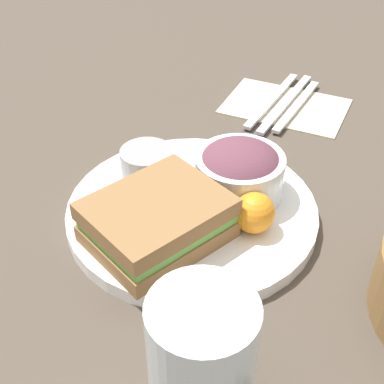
{
  "coord_description": "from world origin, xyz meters",
  "views": [
    {
      "loc": [
        0.43,
        0.2,
        0.41
      ],
      "look_at": [
        0.0,
        0.0,
        0.04
      ],
      "focal_mm": 50.0,
      "sensor_mm": 36.0,
      "label": 1
    }
  ],
  "objects_px": {
    "salad_bowl": "(240,170)",
    "sandwich": "(157,220)",
    "spoon": "(297,106)",
    "knife": "(286,103)",
    "plate": "(192,211)",
    "fork": "(275,100)",
    "drink_glass": "(202,364)",
    "dressing_cup": "(147,163)"
  },
  "relations": [
    {
      "from": "sandwich",
      "to": "spoon",
      "type": "bearing_deg",
      "value": 172.06
    },
    {
      "from": "plate",
      "to": "sandwich",
      "type": "bearing_deg",
      "value": -9.06
    },
    {
      "from": "spoon",
      "to": "knife",
      "type": "bearing_deg",
      "value": 90.0
    },
    {
      "from": "sandwich",
      "to": "spoon",
      "type": "xyz_separation_m",
      "value": [
        -0.36,
        0.05,
        -0.03
      ]
    },
    {
      "from": "plate",
      "to": "fork",
      "type": "distance_m",
      "value": 0.3
    },
    {
      "from": "fork",
      "to": "spoon",
      "type": "bearing_deg",
      "value": -90.0
    },
    {
      "from": "drink_glass",
      "to": "plate",
      "type": "bearing_deg",
      "value": -153.53
    },
    {
      "from": "salad_bowl",
      "to": "sandwich",
      "type": "bearing_deg",
      "value": -24.18
    },
    {
      "from": "salad_bowl",
      "to": "spoon",
      "type": "bearing_deg",
      "value": 179.77
    },
    {
      "from": "spoon",
      "to": "dressing_cup",
      "type": "bearing_deg",
      "value": 160.65
    },
    {
      "from": "dressing_cup",
      "to": "knife",
      "type": "distance_m",
      "value": 0.28
    },
    {
      "from": "fork",
      "to": "knife",
      "type": "height_order",
      "value": "same"
    },
    {
      "from": "drink_glass",
      "to": "fork",
      "type": "distance_m",
      "value": 0.53
    },
    {
      "from": "dressing_cup",
      "to": "fork",
      "type": "height_order",
      "value": "dressing_cup"
    },
    {
      "from": "dressing_cup",
      "to": "knife",
      "type": "relative_size",
      "value": 0.31
    },
    {
      "from": "plate",
      "to": "salad_bowl",
      "type": "relative_size",
      "value": 2.79
    },
    {
      "from": "plate",
      "to": "fork",
      "type": "xyz_separation_m",
      "value": [
        -0.3,
        0.0,
        -0.0
      ]
    },
    {
      "from": "drink_glass",
      "to": "spoon",
      "type": "distance_m",
      "value": 0.52
    },
    {
      "from": "plate",
      "to": "salad_bowl",
      "type": "distance_m",
      "value": 0.07
    },
    {
      "from": "plate",
      "to": "drink_glass",
      "type": "distance_m",
      "value": 0.25
    },
    {
      "from": "salad_bowl",
      "to": "drink_glass",
      "type": "height_order",
      "value": "drink_glass"
    },
    {
      "from": "fork",
      "to": "spoon",
      "type": "distance_m",
      "value": 0.04
    },
    {
      "from": "spoon",
      "to": "plate",
      "type": "bearing_deg",
      "value": 176.55
    },
    {
      "from": "salad_bowl",
      "to": "knife",
      "type": "relative_size",
      "value": 0.51
    },
    {
      "from": "salad_bowl",
      "to": "spoon",
      "type": "relative_size",
      "value": 0.59
    },
    {
      "from": "salad_bowl",
      "to": "drink_glass",
      "type": "distance_m",
      "value": 0.27
    },
    {
      "from": "dressing_cup",
      "to": "drink_glass",
      "type": "distance_m",
      "value": 0.31
    },
    {
      "from": "dressing_cup",
      "to": "drink_glass",
      "type": "height_order",
      "value": "drink_glass"
    },
    {
      "from": "sandwich",
      "to": "drink_glass",
      "type": "relative_size",
      "value": 1.34
    },
    {
      "from": "spoon",
      "to": "salad_bowl",
      "type": "bearing_deg",
      "value": -175.98
    },
    {
      "from": "plate",
      "to": "fork",
      "type": "bearing_deg",
      "value": 179.21
    },
    {
      "from": "sandwich",
      "to": "knife",
      "type": "height_order",
      "value": "sandwich"
    },
    {
      "from": "sandwich",
      "to": "salad_bowl",
      "type": "xyz_separation_m",
      "value": [
        -0.11,
        0.05,
        0.01
      ]
    },
    {
      "from": "drink_glass",
      "to": "spoon",
      "type": "bearing_deg",
      "value": -172.51
    },
    {
      "from": "plate",
      "to": "knife",
      "type": "relative_size",
      "value": 1.42
    },
    {
      "from": "salad_bowl",
      "to": "dressing_cup",
      "type": "height_order",
      "value": "salad_bowl"
    },
    {
      "from": "drink_glass",
      "to": "spoon",
      "type": "xyz_separation_m",
      "value": [
        -0.51,
        -0.07,
        -0.06
      ]
    },
    {
      "from": "plate",
      "to": "fork",
      "type": "relative_size",
      "value": 1.49
    },
    {
      "from": "dressing_cup",
      "to": "salad_bowl",
      "type": "bearing_deg",
      "value": 96.9
    },
    {
      "from": "fork",
      "to": "knife",
      "type": "distance_m",
      "value": 0.02
    },
    {
      "from": "drink_glass",
      "to": "spoon",
      "type": "height_order",
      "value": "drink_glass"
    },
    {
      "from": "plate",
      "to": "knife",
      "type": "height_order",
      "value": "plate"
    }
  ]
}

